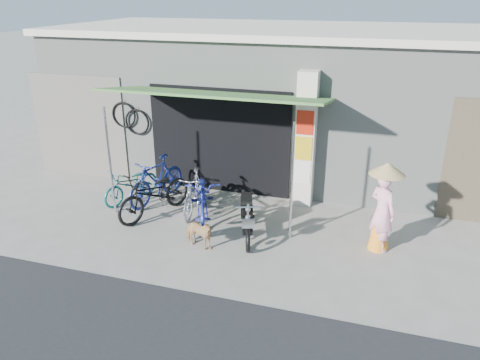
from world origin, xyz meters
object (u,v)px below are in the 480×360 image
(bike_navy, at_px, (203,197))
(nun, at_px, (383,208))
(bike_blue, at_px, (157,180))
(bike_black, at_px, (155,194))
(bike_silver, at_px, (194,193))
(bike_teal, at_px, (132,184))
(street_dog, at_px, (198,233))
(moped, at_px, (247,217))

(bike_navy, distance_m, nun, 3.60)
(bike_blue, xyz_separation_m, bike_black, (0.30, -0.66, -0.02))
(bike_black, bearing_deg, bike_silver, 48.54)
(bike_teal, bearing_deg, street_dog, -13.86)
(bike_black, distance_m, moped, 2.15)
(bike_teal, xyz_separation_m, bike_blue, (0.57, 0.13, 0.13))
(street_dog, xyz_separation_m, nun, (3.25, 0.97, 0.56))
(bike_black, bearing_deg, nun, 22.21)
(bike_blue, bearing_deg, bike_black, -50.25)
(bike_black, height_order, bike_navy, bike_navy)
(moped, bearing_deg, bike_blue, 140.48)
(nun, bearing_deg, bike_navy, 40.81)
(moped, bearing_deg, bike_navy, 141.12)
(street_dog, bearing_deg, bike_teal, 73.22)
(bike_teal, relative_size, moped, 0.97)
(bike_black, bearing_deg, street_dog, -13.30)
(bike_black, distance_m, bike_navy, 1.06)
(bike_blue, bearing_deg, bike_silver, -0.40)
(street_dog, bearing_deg, nun, -55.93)
(street_dog, bearing_deg, moped, -28.11)
(bike_blue, bearing_deg, bike_navy, -6.24)
(moped, xyz_separation_m, nun, (2.51, 0.24, 0.44))
(bike_teal, height_order, moped, moped)
(bike_teal, xyz_separation_m, bike_black, (0.87, -0.53, 0.10))
(bike_teal, relative_size, bike_navy, 0.78)
(moped, bearing_deg, nun, -12.53)
(bike_teal, height_order, bike_navy, bike_navy)
(bike_silver, distance_m, nun, 3.93)
(bike_navy, bearing_deg, moped, -42.42)
(bike_silver, xyz_separation_m, street_dog, (0.64, -1.37, -0.17))
(bike_navy, height_order, street_dog, bike_navy)
(bike_navy, xyz_separation_m, moped, (1.07, -0.41, -0.10))
(bike_teal, relative_size, nun, 0.89)
(street_dog, distance_m, nun, 3.44)
(bike_black, height_order, moped, bike_black)
(bike_silver, relative_size, street_dog, 2.22)
(bike_blue, relative_size, bike_navy, 0.90)
(bike_black, relative_size, moped, 1.22)
(bike_blue, xyz_separation_m, bike_silver, (1.04, -0.30, -0.05))
(bike_black, xyz_separation_m, nun, (4.64, -0.04, 0.35))
(bike_teal, height_order, street_dog, bike_teal)
(bike_black, relative_size, bike_navy, 0.98)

